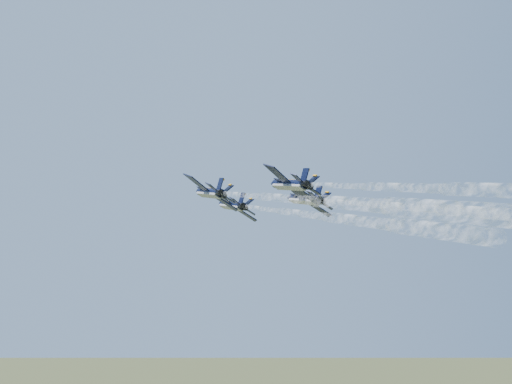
{
  "coord_description": "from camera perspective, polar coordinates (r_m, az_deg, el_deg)",
  "views": [
    {
      "loc": [
        -11.78,
        -108.75,
        81.63
      ],
      "look_at": [
        -2.19,
        3.96,
        101.55
      ],
      "focal_mm": 45.0,
      "sensor_mm": 36.0,
      "label": 1
    }
  ],
  "objects": [
    {
      "name": "jet_right",
      "position": [
        117.03,
        4.32,
        -0.67
      ],
      "size": [
        9.53,
        14.76,
        5.96
      ],
      "rotation": [
        0.0,
        0.56,
        0.36
      ],
      "color": "black"
    },
    {
      "name": "jet_slot",
      "position": [
        102.43,
        2.99,
        0.65
      ],
      "size": [
        9.53,
        14.76,
        5.96
      ],
      "rotation": [
        0.0,
        0.56,
        0.36
      ],
      "color": "black"
    },
    {
      "name": "jet_left",
      "position": [
        110.05,
        -4.16,
        -0.08
      ],
      "size": [
        9.53,
        14.76,
        5.96
      ],
      "rotation": [
        0.0,
        0.56,
        0.36
      ],
      "color": "black"
    },
    {
      "name": "smoke_trail_lead",
      "position": [
        81.97,
        11.36,
        3.56
      ],
      "size": [
        24.33,
        61.38,
        2.51
      ],
      "rotation": [
        0.0,
        0.56,
        0.36
      ],
      "color": "white"
    },
    {
      "name": "smoke_trail_left",
      "position": [
        68.06,
        10.95,
        6.34
      ],
      "size": [
        24.33,
        61.38,
        2.51
      ],
      "rotation": [
        0.0,
        0.56,
        0.36
      ],
      "color": "white"
    },
    {
      "name": "jet_lead",
      "position": [
        123.68,
        -2.19,
        -1.19
      ],
      "size": [
        9.53,
        14.76,
        5.96
      ],
      "rotation": [
        0.0,
        0.56,
        0.36
      ],
      "color": "black"
    }
  ]
}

